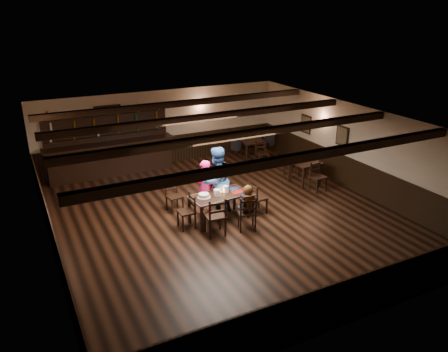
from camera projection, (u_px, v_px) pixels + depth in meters
name	position (u px, v px, depth m)	size (l,w,h in m)	color
ground	(224.00, 216.00, 12.16)	(10.00, 10.00, 0.00)	black
room_shell	(224.00, 156.00, 11.56)	(9.02, 10.02, 2.71)	beige
dining_table	(219.00, 197.00, 11.68)	(1.66, 0.96, 0.75)	black
chair_near_left	(216.00, 214.00, 10.89)	(0.53, 0.51, 1.03)	black
chair_near_right	(248.00, 211.00, 11.16)	(0.57, 0.56, 0.96)	black
chair_end_left	(189.00, 208.00, 11.36)	(0.41, 0.43, 0.91)	black
chair_end_right	(256.00, 196.00, 12.12)	(0.45, 0.46, 0.92)	black
chair_far_pushed	(173.00, 193.00, 12.36)	(0.45, 0.44, 0.86)	black
woman_pink	(205.00, 188.00, 11.99)	(0.58, 0.38, 1.60)	#FF235C
man_blue	(216.00, 181.00, 12.03)	(0.94, 0.73, 1.93)	#244D87
seated_person	(248.00, 201.00, 11.13)	(0.33, 0.50, 0.81)	black
cake	(204.00, 196.00, 11.47)	(0.34, 0.34, 0.11)	white
plate_stack_a	(217.00, 192.00, 11.59)	(0.17, 0.17, 0.16)	white
plate_stack_b	(226.00, 189.00, 11.78)	(0.16, 0.16, 0.18)	white
tea_light	(221.00, 192.00, 11.74)	(0.05, 0.05, 0.06)	#A5A8AD
salt_shaker	(233.00, 191.00, 11.77)	(0.03, 0.03, 0.08)	silver
pepper_shaker	(233.00, 191.00, 11.76)	(0.03, 0.03, 0.08)	#A5A8AD
drink_glass	(225.00, 189.00, 11.84)	(0.08, 0.08, 0.13)	silver
menu_red	(237.00, 192.00, 11.84)	(0.34, 0.24, 0.00)	maroon
menu_blue	(233.00, 188.00, 12.04)	(0.27, 0.19, 0.00)	navy
bar_counter	(111.00, 154.00, 14.98)	(4.39, 0.70, 2.20)	black
back_table_a	(305.00, 164.00, 14.18)	(0.93, 0.93, 0.75)	black
back_table_b	(253.00, 143.00, 16.41)	(1.00, 1.00, 0.75)	black
bg_patron_left	(236.00, 141.00, 16.09)	(0.29, 0.37, 0.67)	black
bg_patron_right	(269.00, 135.00, 16.67)	(0.31, 0.41, 0.76)	black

